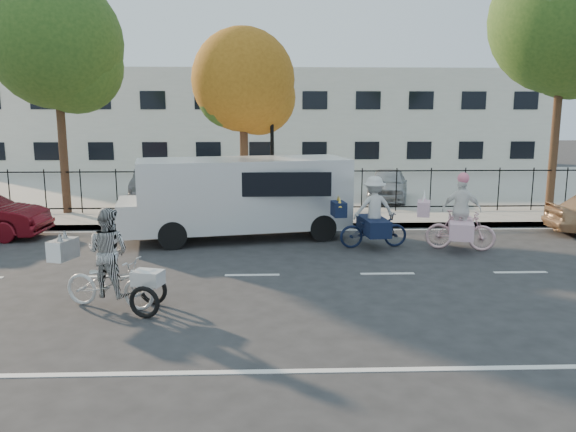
{
  "coord_description": "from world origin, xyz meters",
  "views": [
    {
      "loc": [
        0.37,
        -11.92,
        3.52
      ],
      "look_at": [
        0.83,
        1.2,
        1.1
      ],
      "focal_mm": 35.0,
      "sensor_mm": 36.0,
      "label": 1
    }
  ],
  "objects_px": {
    "lamppost": "(272,125)",
    "white_van": "(239,195)",
    "lot_car_b": "(185,181)",
    "lot_car_d": "(388,184)",
    "bull_bike": "(373,219)",
    "pedestrian": "(159,194)",
    "zebra_trike": "(109,270)",
    "unicorn_bike": "(460,222)",
    "lot_car_c": "(154,182)"
  },
  "relations": [
    {
      "from": "unicorn_bike",
      "to": "pedestrian",
      "type": "bearing_deg",
      "value": 82.21
    },
    {
      "from": "unicorn_bike",
      "to": "lot_car_b",
      "type": "relative_size",
      "value": 0.44
    },
    {
      "from": "lot_car_c",
      "to": "lot_car_b",
      "type": "bearing_deg",
      "value": 17.59
    },
    {
      "from": "bull_bike",
      "to": "white_van",
      "type": "xyz_separation_m",
      "value": [
        -3.56,
        1.3,
        0.49
      ]
    },
    {
      "from": "lamppost",
      "to": "white_van",
      "type": "relative_size",
      "value": 0.65
    },
    {
      "from": "unicorn_bike",
      "to": "pedestrian",
      "type": "distance_m",
      "value": 9.23
    },
    {
      "from": "zebra_trike",
      "to": "lot_car_d",
      "type": "bearing_deg",
      "value": -16.14
    },
    {
      "from": "lamppost",
      "to": "pedestrian",
      "type": "bearing_deg",
      "value": -166.24
    },
    {
      "from": "white_van",
      "to": "pedestrian",
      "type": "height_order",
      "value": "white_van"
    },
    {
      "from": "lot_car_d",
      "to": "white_van",
      "type": "bearing_deg",
      "value": -118.41
    },
    {
      "from": "unicorn_bike",
      "to": "pedestrian",
      "type": "height_order",
      "value": "unicorn_bike"
    },
    {
      "from": "lot_car_c",
      "to": "lot_car_d",
      "type": "height_order",
      "value": "lot_car_c"
    },
    {
      "from": "bull_bike",
      "to": "lot_car_d",
      "type": "bearing_deg",
      "value": -21.22
    },
    {
      "from": "pedestrian",
      "to": "unicorn_bike",
      "type": "bearing_deg",
      "value": 137.82
    },
    {
      "from": "white_van",
      "to": "pedestrian",
      "type": "bearing_deg",
      "value": 130.31
    },
    {
      "from": "white_van",
      "to": "lot_car_d",
      "type": "bearing_deg",
      "value": 35.86
    },
    {
      "from": "lot_car_d",
      "to": "bull_bike",
      "type": "bearing_deg",
      "value": -90.57
    },
    {
      "from": "unicorn_bike",
      "to": "pedestrian",
      "type": "xyz_separation_m",
      "value": [
        -8.42,
        3.78,
        0.21
      ]
    },
    {
      "from": "bull_bike",
      "to": "zebra_trike",
      "type": "bearing_deg",
      "value": 122.25
    },
    {
      "from": "lot_car_b",
      "to": "lot_car_d",
      "type": "xyz_separation_m",
      "value": [
        8.09,
        -1.21,
        -0.03
      ]
    },
    {
      "from": "lamppost",
      "to": "lot_car_c",
      "type": "height_order",
      "value": "lamppost"
    },
    {
      "from": "pedestrian",
      "to": "lot_car_c",
      "type": "relative_size",
      "value": 0.4
    },
    {
      "from": "lamppost",
      "to": "pedestrian",
      "type": "relative_size",
      "value": 2.66
    },
    {
      "from": "white_van",
      "to": "unicorn_bike",
      "type": "bearing_deg",
      "value": -27.41
    },
    {
      "from": "white_van",
      "to": "bull_bike",
      "type": "bearing_deg",
      "value": -31.28
    },
    {
      "from": "white_van",
      "to": "lamppost",
      "type": "bearing_deg",
      "value": 61.12
    },
    {
      "from": "lamppost",
      "to": "zebra_trike",
      "type": "bearing_deg",
      "value": -109.06
    },
    {
      "from": "lamppost",
      "to": "lot_car_c",
      "type": "bearing_deg",
      "value": 141.78
    },
    {
      "from": "lamppost",
      "to": "lot_car_b",
      "type": "relative_size",
      "value": 0.93
    },
    {
      "from": "pedestrian",
      "to": "lot_car_d",
      "type": "distance_m",
      "value": 9.01
    },
    {
      "from": "pedestrian",
      "to": "lot_car_b",
      "type": "distance_m",
      "value": 5.03
    },
    {
      "from": "unicorn_bike",
      "to": "white_van",
      "type": "xyz_separation_m",
      "value": [
        -5.76,
        1.66,
        0.5
      ]
    },
    {
      "from": "unicorn_bike",
      "to": "lot_car_c",
      "type": "bearing_deg",
      "value": 65.01
    },
    {
      "from": "pedestrian",
      "to": "lot_car_b",
      "type": "bearing_deg",
      "value": -108.86
    },
    {
      "from": "unicorn_bike",
      "to": "white_van",
      "type": "bearing_deg",
      "value": 90.24
    },
    {
      "from": "unicorn_bike",
      "to": "lot_car_d",
      "type": "xyz_separation_m",
      "value": [
        -0.26,
        7.59,
        0.02
      ]
    },
    {
      "from": "lamppost",
      "to": "unicorn_bike",
      "type": "relative_size",
      "value": 2.1
    },
    {
      "from": "lamppost",
      "to": "lot_car_b",
      "type": "distance_m",
      "value": 5.92
    },
    {
      "from": "pedestrian",
      "to": "lot_car_d",
      "type": "height_order",
      "value": "pedestrian"
    },
    {
      "from": "lot_car_b",
      "to": "lamppost",
      "type": "bearing_deg",
      "value": -63.06
    },
    {
      "from": "unicorn_bike",
      "to": "lot_car_d",
      "type": "distance_m",
      "value": 7.6
    },
    {
      "from": "zebra_trike",
      "to": "lot_car_d",
      "type": "height_order",
      "value": "zebra_trike"
    },
    {
      "from": "lamppost",
      "to": "zebra_trike",
      "type": "relative_size",
      "value": 1.99
    },
    {
      "from": "bull_bike",
      "to": "lot_car_c",
      "type": "distance_m",
      "value": 10.82
    },
    {
      "from": "lot_car_b",
      "to": "zebra_trike",
      "type": "bearing_deg",
      "value": -101.36
    },
    {
      "from": "lot_car_d",
      "to": "lot_car_b",
      "type": "bearing_deg",
      "value": -174.09
    },
    {
      "from": "unicorn_bike",
      "to": "white_van",
      "type": "relative_size",
      "value": 0.31
    },
    {
      "from": "zebra_trike",
      "to": "white_van",
      "type": "height_order",
      "value": "white_van"
    },
    {
      "from": "lamppost",
      "to": "lot_car_d",
      "type": "height_order",
      "value": "lamppost"
    },
    {
      "from": "lamppost",
      "to": "bull_bike",
      "type": "xyz_separation_m",
      "value": [
        2.61,
        -4.3,
        -2.36
      ]
    }
  ]
}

